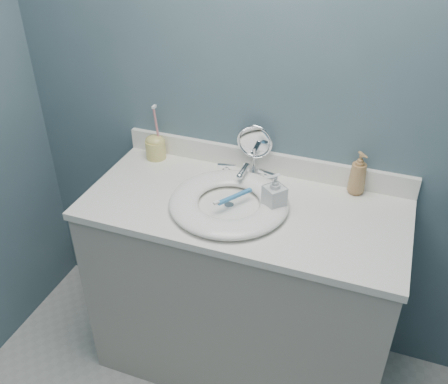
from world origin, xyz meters
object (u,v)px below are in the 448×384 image
at_px(toothbrush_holder, 155,146).
at_px(soap_bottle_clear, 275,193).
at_px(makeup_mirror, 254,147).
at_px(soap_bottle_amber, 358,173).

bearing_deg(toothbrush_holder, soap_bottle_clear, -19.51).
xyz_separation_m(makeup_mirror, soap_bottle_clear, (0.15, -0.24, -0.04)).
height_order(soap_bottle_amber, toothbrush_holder, toothbrush_holder).
height_order(soap_bottle_clear, toothbrush_holder, toothbrush_holder).
xyz_separation_m(soap_bottle_amber, soap_bottle_clear, (-0.27, -0.23, -0.01)).
xyz_separation_m(makeup_mirror, soap_bottle_amber, (0.42, -0.01, -0.03)).
distance_m(makeup_mirror, toothbrush_holder, 0.44).
xyz_separation_m(soap_bottle_clear, toothbrush_holder, (-0.59, 0.21, -0.02)).
relative_size(makeup_mirror, soap_bottle_amber, 1.24).
bearing_deg(toothbrush_holder, makeup_mirror, 3.71).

